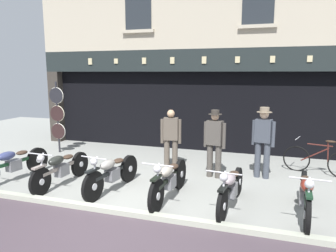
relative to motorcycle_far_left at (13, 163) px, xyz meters
The scene contains 15 objects.
ground 3.84m from the motorcycle_far_left, 30.73° to the right, with size 22.70×22.00×0.18m.
shop_facade 7.00m from the motorcycle_far_left, 61.61° to the left, with size 11.00×4.42×6.05m.
motorcycle_far_left is the anchor object (origin of this frame).
motorcycle_left 1.31m from the motorcycle_far_left, ahead, with size 0.62×2.01×0.90m.
motorcycle_center_left 2.59m from the motorcycle_far_left, ahead, with size 0.62×1.97×0.91m.
motorcycle_center 3.92m from the motorcycle_far_left, ahead, with size 0.62×2.04×0.92m.
motorcycle_center_right 5.16m from the motorcycle_far_left, ahead, with size 0.62×1.96×0.89m.
motorcycle_right 6.48m from the motorcycle_far_left, ahead, with size 0.62×2.02×0.92m.
salesman_left 3.95m from the motorcycle_far_left, 32.42° to the left, with size 0.55×0.29×1.60m.
shopkeeper_center 4.89m from the motorcycle_far_left, 20.87° to the left, with size 0.55×0.33×1.68m.
salesman_right 6.07m from the motorcycle_far_left, 19.91° to the left, with size 0.55×0.36×1.75m.
tyre_sign_pole 2.89m from the motorcycle_far_left, 104.38° to the left, with size 0.52×0.06×2.29m.
advert_board_near 6.71m from the motorcycle_far_left, 42.10° to the left, with size 0.82×0.03×1.07m.
advert_board_far 7.53m from the motorcycle_far_left, 36.59° to the left, with size 0.83×0.03×1.06m.
leaning_bicycle 7.58m from the motorcycle_far_left, 21.44° to the left, with size 1.70×0.65×0.93m.
Camera 1 is at (2.52, -4.89, 2.57)m, focal length 34.01 mm.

